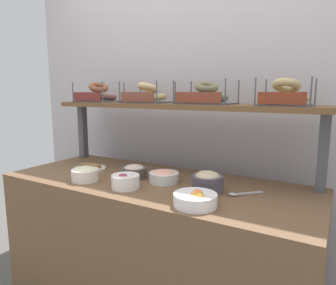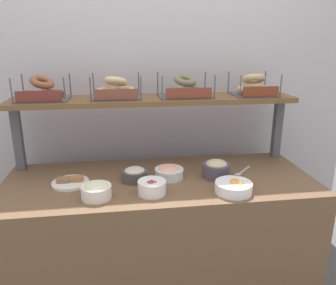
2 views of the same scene
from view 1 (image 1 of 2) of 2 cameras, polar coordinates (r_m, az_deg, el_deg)
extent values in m
cube|color=#BCB3B7|center=(2.15, 5.37, 5.43)|extent=(2.98, 0.06, 2.40)
cube|color=brown|center=(1.90, -2.48, -19.64)|extent=(1.78, 0.70, 0.85)
cube|color=#4C4C51|center=(2.42, -15.73, 1.99)|extent=(0.05, 0.05, 0.40)
cube|color=#4C4C51|center=(1.69, 27.22, -1.77)|extent=(0.05, 0.05, 0.40)
cube|color=brown|center=(1.90, 1.79, 6.91)|extent=(1.74, 0.32, 0.03)
cylinder|color=silver|center=(1.71, -0.78, -6.57)|extent=(0.17, 0.17, 0.06)
ellipsoid|color=#F5A389|center=(1.70, -0.78, -5.80)|extent=(0.13, 0.13, 0.04)
cylinder|color=#474440|center=(1.81, -6.35, -5.61)|extent=(0.15, 0.15, 0.06)
ellipsoid|color=beige|center=(1.80, -6.36, -4.81)|extent=(0.12, 0.12, 0.04)
cylinder|color=white|center=(1.62, -8.01, -7.29)|extent=(0.15, 0.15, 0.07)
sphere|color=#9E314A|center=(1.60, -8.66, -6.57)|extent=(0.04, 0.04, 0.04)
sphere|color=#A43F46|center=(1.59, -8.06, -6.63)|extent=(0.03, 0.03, 0.03)
sphere|color=brown|center=(1.61, -8.74, -6.48)|extent=(0.04, 0.04, 0.04)
sphere|color=maroon|center=(1.59, -8.80, -6.62)|extent=(0.03, 0.03, 0.03)
sphere|color=#8F1E5D|center=(1.60, -8.25, -6.49)|extent=(0.04, 0.04, 0.04)
cylinder|color=white|center=(1.79, -15.34, -5.93)|extent=(0.15, 0.15, 0.07)
ellipsoid|color=beige|center=(1.79, -15.38, -5.06)|extent=(0.12, 0.12, 0.05)
cylinder|color=white|center=(1.37, 5.15, -10.70)|extent=(0.19, 0.19, 0.06)
sphere|color=gold|center=(1.34, 6.10, -10.31)|extent=(0.04, 0.04, 0.04)
sphere|color=#F99F2F|center=(1.36, 5.15, -9.93)|extent=(0.05, 0.05, 0.05)
sphere|color=gold|center=(1.36, 5.28, -9.94)|extent=(0.05, 0.05, 0.05)
sphere|color=#F9863F|center=(1.36, 5.54, -9.92)|extent=(0.06, 0.06, 0.06)
cylinder|color=#49424E|center=(1.56, 7.41, -7.66)|extent=(0.16, 0.16, 0.08)
ellipsoid|color=tan|center=(1.55, 7.43, -6.42)|extent=(0.13, 0.13, 0.06)
cylinder|color=white|center=(2.04, -14.59, -4.83)|extent=(0.20, 0.20, 0.01)
cube|color=#865F3F|center=(2.06, -15.32, -4.16)|extent=(0.07, 0.05, 0.02)
cube|color=#A3663C|center=(2.01, -13.69, -4.38)|extent=(0.07, 0.05, 0.02)
cube|color=#B7B7BC|center=(1.57, 15.13, -9.19)|extent=(0.11, 0.11, 0.01)
ellipsoid|color=#B7B7BC|center=(1.53, 12.15, -9.51)|extent=(0.04, 0.03, 0.01)
cube|color=#4C4C51|center=(2.28, -12.85, 7.58)|extent=(0.29, 0.24, 0.01)
cylinder|color=#4C4C51|center=(2.30, -17.48, 9.04)|extent=(0.01, 0.01, 0.14)
cylinder|color=#4C4C51|center=(2.10, -12.24, 9.27)|extent=(0.01, 0.01, 0.14)
cylinder|color=#4C4C51|center=(2.46, -13.48, 9.21)|extent=(0.01, 0.01, 0.14)
cylinder|color=#4C4C51|center=(2.28, -8.28, 9.37)|extent=(0.01, 0.01, 0.14)
cube|color=maroon|center=(2.19, -15.04, 8.37)|extent=(0.25, 0.01, 0.06)
torus|color=brown|center=(2.29, -14.33, 8.31)|extent=(0.20, 0.20, 0.05)
torus|color=brown|center=(2.28, -11.44, 8.40)|extent=(0.16, 0.16, 0.05)
torus|color=brown|center=(2.28, -12.94, 10.07)|extent=(0.20, 0.20, 0.09)
cube|color=#4C4C51|center=(2.02, -3.82, 7.59)|extent=(0.29, 0.24, 0.01)
cylinder|color=#4C4C51|center=(2.01, -9.11, 9.36)|extent=(0.01, 0.01, 0.14)
cylinder|color=#4C4C51|center=(1.85, -2.15, 9.48)|extent=(0.01, 0.01, 0.14)
cylinder|color=#4C4C51|center=(2.20, -5.25, 9.43)|extent=(0.01, 0.01, 0.14)
cylinder|color=#4C4C51|center=(2.04, 1.36, 9.48)|extent=(0.01, 0.01, 0.14)
cube|color=brown|center=(1.92, -5.86, 8.54)|extent=(0.25, 0.01, 0.06)
torus|color=tan|center=(2.02, -5.53, 8.56)|extent=(0.20, 0.20, 0.06)
torus|color=tan|center=(2.03, -2.20, 8.50)|extent=(0.19, 0.19, 0.06)
torus|color=#DAB77B|center=(2.02, -3.85, 10.29)|extent=(0.19, 0.19, 0.08)
cube|color=#4C4C51|center=(1.81, 7.21, 7.33)|extent=(0.32, 0.24, 0.01)
cylinder|color=#4C4C51|center=(1.77, 1.05, 9.49)|extent=(0.01, 0.01, 0.14)
cylinder|color=#4C4C51|center=(1.64, 10.74, 9.34)|extent=(0.01, 0.01, 0.14)
cylinder|color=#4C4C51|center=(1.98, 4.36, 9.45)|extent=(0.01, 0.01, 0.14)
cylinder|color=#4C4C51|center=(1.86, 13.16, 9.24)|extent=(0.01, 0.01, 0.14)
cube|color=brown|center=(1.70, 5.62, 8.44)|extent=(0.27, 0.01, 0.06)
torus|color=#75694F|center=(1.80, 5.18, 8.35)|extent=(0.20, 0.20, 0.05)
torus|color=#6C7552|center=(1.82, 9.09, 8.27)|extent=(0.20, 0.20, 0.05)
torus|color=#6E6647|center=(1.81, 7.27, 10.33)|extent=(0.20, 0.20, 0.08)
cube|color=#4C4C51|center=(1.68, 21.22, 6.62)|extent=(0.26, 0.24, 0.01)
cylinder|color=#4C4C51|center=(1.59, 16.11, 9.14)|extent=(0.01, 0.01, 0.14)
cylinder|color=#4C4C51|center=(1.55, 25.36, 8.62)|extent=(0.01, 0.01, 0.14)
cylinder|color=#4C4C51|center=(1.82, 17.94, 9.04)|extent=(0.01, 0.01, 0.14)
cylinder|color=#4C4C51|center=(1.78, 26.04, 8.55)|extent=(0.01, 0.01, 0.14)
cube|color=maroon|center=(1.56, 20.58, 7.81)|extent=(0.22, 0.01, 0.06)
torus|color=tan|center=(1.66, 19.53, 7.83)|extent=(0.18, 0.18, 0.06)
torus|color=tan|center=(1.71, 22.80, 7.55)|extent=(0.15, 0.15, 0.05)
torus|color=tan|center=(1.68, 21.42, 9.97)|extent=(0.15, 0.16, 0.09)
camera|label=2|loc=(1.20, -80.06, 14.94)|focal=35.48mm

